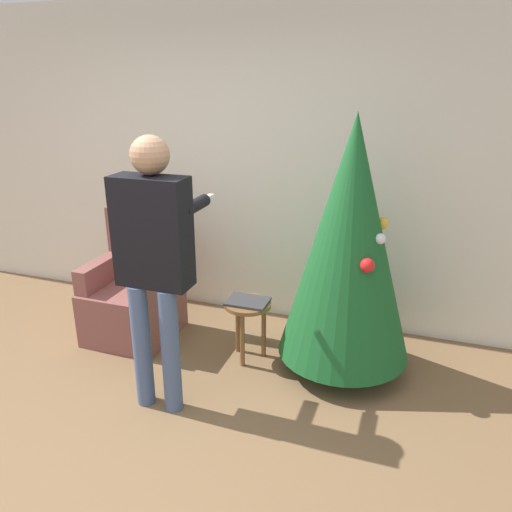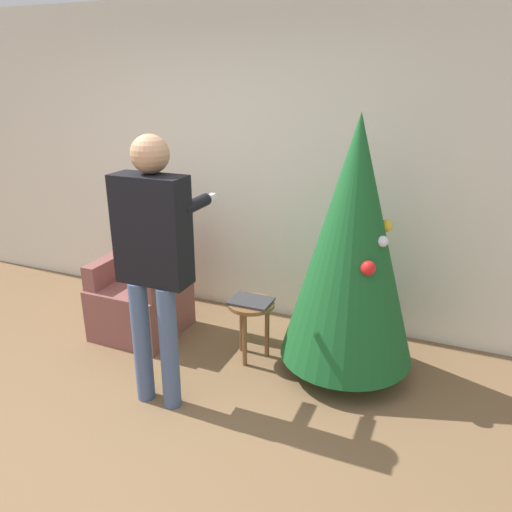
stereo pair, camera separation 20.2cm
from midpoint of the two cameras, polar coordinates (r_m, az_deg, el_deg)
ground_plane at (r=3.26m, az=-20.51°, el=-21.72°), size 14.00×14.00×0.00m
wall_back at (r=4.43m, az=-4.43°, el=10.28°), size 8.00×0.06×2.70m
christmas_tree at (r=3.49m, az=8.99°, el=1.68°), size 0.96×0.96×1.89m
armchair at (r=4.35m, az=-14.90°, el=-4.25°), size 0.66×0.68×1.05m
person_standing at (r=3.13m, az=-13.45°, el=0.49°), size 0.48×0.57×1.78m
side_stool at (r=3.83m, az=-2.46°, el=-6.56°), size 0.36×0.36×0.48m
laptop at (r=3.79m, az=-2.48°, el=-5.22°), size 0.31×0.23×0.02m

